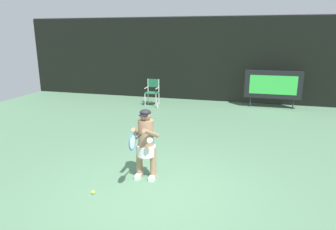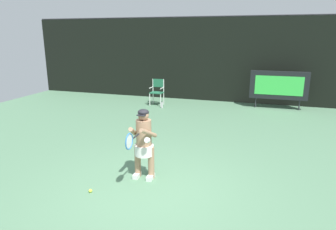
# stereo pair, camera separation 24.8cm
# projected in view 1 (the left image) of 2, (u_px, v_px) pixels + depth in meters

# --- Properties ---
(ground) EXTENTS (18.00, 22.00, 0.03)m
(ground) POSITION_uv_depth(u_px,v_px,m) (151.00, 197.00, 5.55)
(ground) COLOR #537D5D
(backdrop_screen) EXTENTS (18.00, 0.12, 3.66)m
(backdrop_screen) POSITION_uv_depth(u_px,v_px,m) (213.00, 60.00, 13.17)
(backdrop_screen) COLOR black
(backdrop_screen) RESTS_ON ground
(scoreboard) EXTENTS (2.20, 0.21, 1.50)m
(scoreboard) POSITION_uv_depth(u_px,v_px,m) (273.00, 85.00, 12.02)
(scoreboard) COLOR black
(scoreboard) RESTS_ON ground
(umpire_chair) EXTENTS (0.52, 0.44, 1.08)m
(umpire_chair) POSITION_uv_depth(u_px,v_px,m) (152.00, 90.00, 12.61)
(umpire_chair) COLOR white
(umpire_chair) RESTS_ON ground
(water_bottle) EXTENTS (0.07, 0.07, 0.27)m
(water_bottle) POSITION_uv_depth(u_px,v_px,m) (157.00, 105.00, 12.20)
(water_bottle) COLOR silver
(water_bottle) RESTS_ON ground
(tennis_player) EXTENTS (0.54, 0.61, 1.47)m
(tennis_player) POSITION_uv_depth(u_px,v_px,m) (146.00, 142.00, 6.09)
(tennis_player) COLOR white
(tennis_player) RESTS_ON ground
(tennis_racket) EXTENTS (0.03, 0.60, 0.31)m
(tennis_racket) POSITION_uv_depth(u_px,v_px,m) (133.00, 141.00, 5.48)
(tennis_racket) COLOR black
(tennis_ball_loose) EXTENTS (0.07, 0.07, 0.07)m
(tennis_ball_loose) POSITION_uv_depth(u_px,v_px,m) (93.00, 192.00, 5.64)
(tennis_ball_loose) COLOR #CCDB3D
(tennis_ball_loose) RESTS_ON ground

